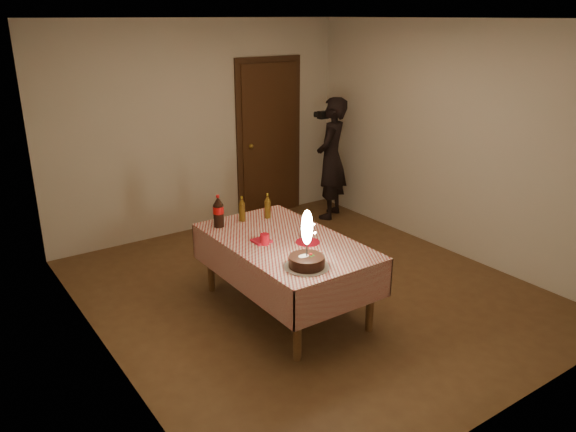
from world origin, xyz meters
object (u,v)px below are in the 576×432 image
(clear_cup, at_px, (304,232))
(cola_bottle, at_px, (218,211))
(amber_bottle_right, at_px, (268,207))
(birthday_cake, at_px, (307,254))
(photographer, at_px, (331,159))
(amber_bottle_left, at_px, (242,210))
(red_plate, at_px, (308,242))
(dining_table, at_px, (285,250))
(red_cup, at_px, (265,239))

(clear_cup, height_order, cola_bottle, cola_bottle)
(cola_bottle, xyz_separation_m, amber_bottle_right, (0.52, -0.06, -0.03))
(birthday_cake, distance_m, cola_bottle, 1.23)
(cola_bottle, height_order, photographer, photographer)
(amber_bottle_left, height_order, photographer, photographer)
(birthday_cake, relative_size, amber_bottle_right, 1.92)
(red_plate, height_order, amber_bottle_right, amber_bottle_right)
(clear_cup, bearing_deg, amber_bottle_left, 110.11)
(dining_table, bearing_deg, red_cup, 175.93)
(dining_table, relative_size, birthday_cake, 3.52)
(dining_table, xyz_separation_m, red_plate, (0.14, -0.17, 0.10))
(dining_table, distance_m, amber_bottle_left, 0.69)
(dining_table, height_order, red_cup, red_cup)
(clear_cup, height_order, amber_bottle_left, amber_bottle_left)
(dining_table, relative_size, amber_bottle_right, 6.75)
(photographer, bearing_deg, birthday_cake, -132.54)
(red_cup, bearing_deg, red_plate, -27.90)
(amber_bottle_right, relative_size, photographer, 0.16)
(red_plate, xyz_separation_m, cola_bottle, (-0.46, 0.81, 0.15))
(birthday_cake, bearing_deg, red_cup, 92.27)
(red_cup, bearing_deg, amber_bottle_left, 77.17)
(birthday_cake, bearing_deg, clear_cup, 55.77)
(clear_cup, bearing_deg, cola_bottle, 127.28)
(cola_bottle, bearing_deg, photographer, 26.27)
(red_cup, bearing_deg, photographer, 38.94)
(dining_table, height_order, birthday_cake, birthday_cake)
(red_cup, distance_m, clear_cup, 0.40)
(photographer, bearing_deg, cola_bottle, -153.73)
(red_cup, xyz_separation_m, photographer, (2.20, 1.77, 0.06))
(dining_table, xyz_separation_m, clear_cup, (0.19, -0.03, 0.14))
(red_plate, relative_size, cola_bottle, 0.69)
(red_plate, relative_size, red_cup, 2.20)
(clear_cup, relative_size, photographer, 0.06)
(amber_bottle_right, bearing_deg, amber_bottle_left, 165.19)
(cola_bottle, xyz_separation_m, photographer, (2.31, 1.14, -0.04))
(cola_bottle, bearing_deg, red_plate, -60.42)
(birthday_cake, xyz_separation_m, red_cup, (-0.02, 0.59, -0.06))
(dining_table, bearing_deg, red_plate, -50.95)
(red_cup, xyz_separation_m, clear_cup, (0.40, -0.04, -0.01))
(clear_cup, xyz_separation_m, amber_bottle_left, (-0.25, 0.68, 0.07))
(clear_cup, distance_m, amber_bottle_right, 0.62)
(dining_table, distance_m, red_plate, 0.24)
(amber_bottle_left, distance_m, amber_bottle_right, 0.27)
(birthday_cake, bearing_deg, dining_table, 72.33)
(dining_table, height_order, cola_bottle, cola_bottle)
(dining_table, distance_m, clear_cup, 0.24)
(amber_bottle_right, height_order, photographer, photographer)
(birthday_cake, xyz_separation_m, photographer, (2.17, 2.37, 0.00))
(clear_cup, bearing_deg, birthday_cake, -124.23)
(clear_cup, relative_size, amber_bottle_right, 0.35)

